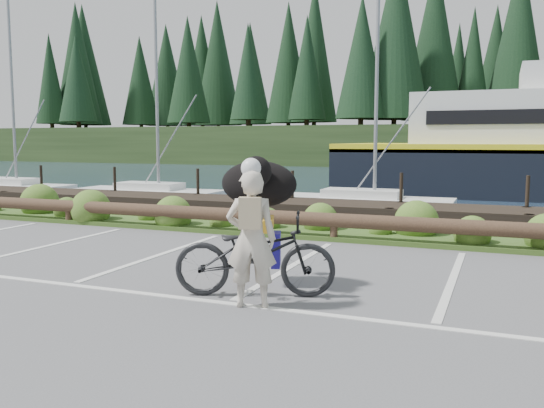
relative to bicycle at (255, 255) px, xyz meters
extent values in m
plane|color=#545456|center=(-0.17, -0.08, -0.57)|extent=(72.00, 72.00, 0.00)
plane|color=#1C2D43|center=(-0.17, 47.92, -1.77)|extent=(160.00, 160.00, 0.00)
cube|color=#3D5B21|center=(-0.17, 5.22, -0.52)|extent=(34.00, 1.60, 0.10)
imported|color=black|center=(0.00, 0.00, 0.00)|extent=(2.31, 1.42, 1.15)
imported|color=beige|center=(0.16, -0.48, 0.30)|extent=(0.74, 0.60, 1.75)
ellipsoid|color=black|center=(-0.22, 0.66, 0.91)|extent=(0.92, 1.29, 0.68)
camera|label=1|loc=(3.08, -7.03, 1.54)|focal=38.00mm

